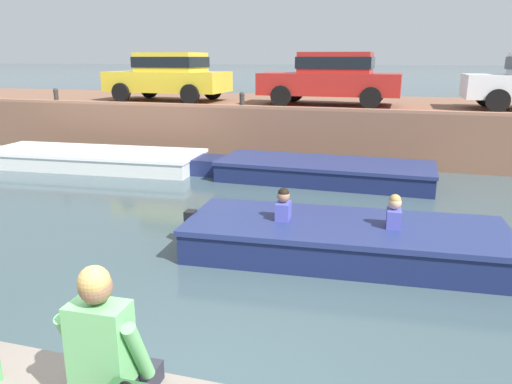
% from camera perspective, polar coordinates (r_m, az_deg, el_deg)
% --- Properties ---
extents(ground_plane, '(400.00, 400.00, 0.00)m').
position_cam_1_polar(ground_plane, '(8.71, 4.74, -4.17)').
color(ground_plane, '#3D5156').
extents(far_quay_wall, '(60.00, 6.00, 1.48)m').
position_cam_1_polar(far_quay_wall, '(16.62, 10.78, 7.50)').
color(far_quay_wall, brown).
rests_on(far_quay_wall, ground).
extents(far_wall_coping, '(60.00, 0.24, 0.08)m').
position_cam_1_polar(far_wall_coping, '(13.68, 9.66, 9.27)').
color(far_wall_coping, '#9F6C52').
rests_on(far_wall_coping, far_quay_wall).
extents(boat_moored_west_white, '(7.05, 2.30, 0.45)m').
position_cam_1_polar(boat_moored_west_white, '(14.32, -19.00, 3.65)').
color(boat_moored_west_white, white).
rests_on(boat_moored_west_white, ground).
extents(boat_moored_central_navy, '(6.04, 1.94, 0.48)m').
position_cam_1_polar(boat_moored_central_navy, '(12.05, 6.69, 2.42)').
color(boat_moored_central_navy, navy).
rests_on(boat_moored_central_navy, ground).
extents(motorboat_passing, '(5.71, 2.05, 1.00)m').
position_cam_1_polar(motorboat_passing, '(7.52, 11.65, -5.46)').
color(motorboat_passing, navy).
rests_on(motorboat_passing, ground).
extents(car_leftmost_yellow, '(3.97, 2.04, 1.54)m').
position_cam_1_polar(car_leftmost_yellow, '(16.99, -9.92, 13.08)').
color(car_leftmost_yellow, yellow).
rests_on(car_leftmost_yellow, far_quay_wall).
extents(car_left_inner_red, '(4.14, 1.95, 1.54)m').
position_cam_1_polar(car_left_inner_red, '(15.41, 8.69, 12.95)').
color(car_left_inner_red, '#B2231E').
rests_on(car_left_inner_red, far_quay_wall).
extents(mooring_bollard_west, '(0.15, 0.15, 0.45)m').
position_cam_1_polar(mooring_bollard_west, '(17.37, -21.89, 10.28)').
color(mooring_bollard_west, '#2D2B28').
rests_on(mooring_bollard_west, far_quay_wall).
extents(mooring_bollard_mid, '(0.15, 0.15, 0.45)m').
position_cam_1_polar(mooring_bollard_mid, '(14.40, -1.61, 10.55)').
color(mooring_bollard_mid, '#2D2B28').
rests_on(mooring_bollard_mid, far_quay_wall).
extents(person_seated_right, '(0.54, 0.53, 0.96)m').
position_cam_1_polar(person_seated_right, '(3.34, -16.78, -17.15)').
color(person_seated_right, '#282833').
rests_on(person_seated_right, near_quay).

